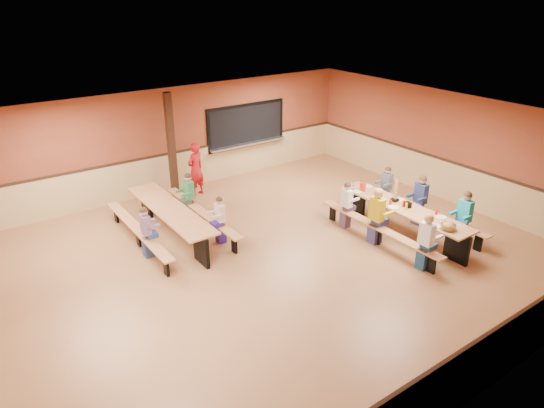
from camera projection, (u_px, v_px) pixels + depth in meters
ground at (269, 259)px, 10.74m from camera, size 12.00×12.00×0.00m
room_envelope at (269, 231)px, 10.46m from camera, size 12.04×10.04×3.02m
kitchen_pass_through at (247, 127)px, 15.20m from camera, size 2.78×0.28×1.38m
structural_post at (171, 147)px, 13.30m from camera, size 0.18×0.18×3.00m
cafeteria_table_main at (402, 215)px, 11.61m from camera, size 1.91×3.70×0.74m
cafeteria_table_second at (170, 217)px, 11.52m from camera, size 1.91×3.70×0.74m
seated_child_white_left at (426, 242)px, 10.15m from camera, size 0.39×0.32×1.26m
seated_adult_yellow at (376, 216)px, 11.18m from camera, size 0.44×0.36×1.35m
seated_child_grey_left at (346, 205)px, 11.96m from camera, size 0.35×0.29×1.18m
seated_child_teal_right at (464, 218)px, 11.18m from camera, size 0.40×0.33×1.28m
seated_child_navy_right at (420, 200)px, 12.12m from camera, size 0.40×0.33×1.27m
seated_child_char_right at (386, 188)px, 12.98m from camera, size 0.35×0.29×1.18m
seated_child_purple_sec at (146, 233)px, 10.63m from camera, size 0.35×0.29×1.18m
seated_child_green_sec at (189, 197)px, 12.40m from camera, size 0.38×0.31×1.22m
seated_child_tan_sec at (220, 220)px, 11.24m from camera, size 0.34×0.27×1.14m
standing_woman at (196, 169)px, 13.77m from camera, size 0.66×0.54×1.56m
punch_pitcher at (363, 187)px, 12.37m from camera, size 0.16×0.16×0.22m
chip_bowl at (448, 226)px, 10.41m from camera, size 0.32×0.32×0.15m
napkin_dispenser at (408, 205)px, 11.46m from camera, size 0.10×0.14×0.13m
condiment_mustard at (406, 206)px, 11.33m from camera, size 0.06×0.06×0.17m
condiment_ketchup at (404, 204)px, 11.47m from camera, size 0.06×0.06×0.17m
table_paddle at (395, 196)px, 11.77m from camera, size 0.16×0.16×0.56m
place_settings at (404, 204)px, 11.50m from camera, size 0.65×3.30×0.11m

